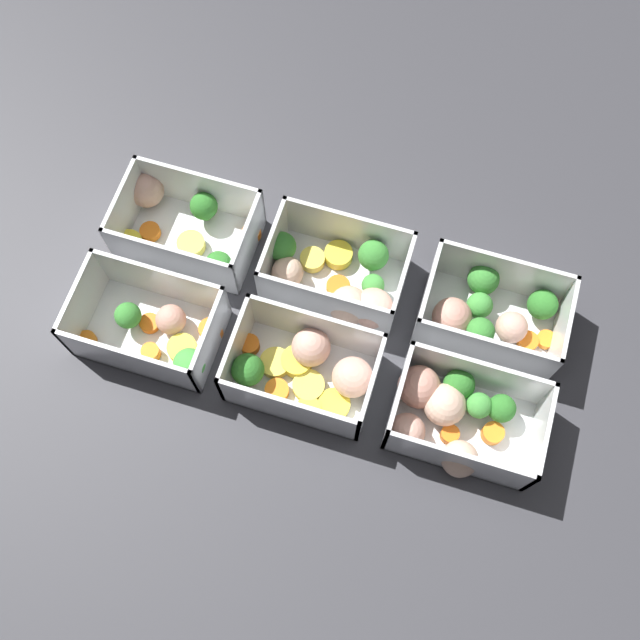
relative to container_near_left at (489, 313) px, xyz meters
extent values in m
plane|color=#38383D|center=(0.19, 0.07, -0.03)|extent=(4.00, 4.00, 0.00)
cube|color=white|center=(0.00, 0.00, -0.03)|extent=(0.17, 0.11, 0.00)
cube|color=white|center=(0.00, -0.05, 0.01)|extent=(0.17, 0.01, 0.08)
cube|color=white|center=(0.00, 0.05, 0.01)|extent=(0.17, 0.01, 0.08)
cube|color=white|center=(-0.08, 0.00, 0.01)|extent=(0.01, 0.11, 0.08)
cube|color=white|center=(0.08, 0.00, 0.01)|extent=(0.01, 0.11, 0.08)
cylinder|color=orange|center=(-0.06, 0.01, -0.02)|extent=(0.03, 0.03, 0.01)
sphere|color=tan|center=(0.04, 0.02, 0.00)|extent=(0.07, 0.07, 0.05)
cylinder|color=#49883F|center=(0.01, 0.03, -0.02)|extent=(0.01, 0.01, 0.02)
sphere|color=#388433|center=(0.01, 0.03, 0.01)|extent=(0.03, 0.03, 0.03)
cylinder|color=#519448|center=(0.01, -0.01, -0.02)|extent=(0.01, 0.01, 0.01)
sphere|color=#42933D|center=(0.01, -0.01, 0.00)|extent=(0.03, 0.03, 0.03)
cylinder|color=orange|center=(-0.08, 0.00, -0.02)|extent=(0.03, 0.03, 0.01)
sphere|color=#D19E8C|center=(-0.03, 0.01, -0.01)|extent=(0.05, 0.05, 0.04)
cylinder|color=#407A37|center=(-0.06, -0.03, -0.02)|extent=(0.01, 0.01, 0.01)
sphere|color=#2D7228|center=(-0.06, -0.03, 0.00)|extent=(0.04, 0.04, 0.04)
cylinder|color=#49883F|center=(0.02, -0.04, -0.02)|extent=(0.01, 0.01, 0.01)
sphere|color=#388433|center=(0.02, -0.04, 0.00)|extent=(0.04, 0.04, 0.04)
cube|color=white|center=(0.19, 0.00, -0.03)|extent=(0.17, 0.11, 0.00)
cube|color=white|center=(0.19, -0.05, 0.01)|extent=(0.17, 0.01, 0.08)
cube|color=white|center=(0.19, 0.05, 0.01)|extent=(0.17, 0.01, 0.08)
cube|color=white|center=(0.11, 0.00, 0.01)|extent=(0.01, 0.11, 0.08)
cube|color=white|center=(0.27, 0.00, 0.01)|extent=(0.01, 0.11, 0.08)
cylinder|color=#519448|center=(0.14, 0.01, -0.02)|extent=(0.01, 0.01, 0.01)
sphere|color=#42933D|center=(0.14, 0.01, 0.00)|extent=(0.03, 0.03, 0.03)
cylinder|color=#49883F|center=(0.15, -0.03, -0.02)|extent=(0.01, 0.01, 0.02)
sphere|color=#388433|center=(0.15, -0.03, 0.01)|extent=(0.04, 0.04, 0.04)
sphere|color=beige|center=(0.25, 0.02, 0.00)|extent=(0.04, 0.04, 0.04)
cylinder|color=orange|center=(0.19, 0.01, -0.02)|extent=(0.04, 0.04, 0.01)
cylinder|color=yellow|center=(0.20, -0.03, -0.02)|extent=(0.05, 0.05, 0.02)
sphere|color=beige|center=(0.16, 0.04, 0.00)|extent=(0.06, 0.06, 0.05)
sphere|color=#D19E8C|center=(0.14, 0.04, 0.00)|extent=(0.06, 0.06, 0.05)
cylinder|color=#49883F|center=(0.27, -0.01, -0.02)|extent=(0.01, 0.01, 0.02)
sphere|color=#388433|center=(0.27, -0.01, 0.01)|extent=(0.04, 0.04, 0.04)
cylinder|color=#DBC647|center=(0.23, -0.01, -0.02)|extent=(0.04, 0.04, 0.01)
cube|color=white|center=(0.39, 0.00, -0.03)|extent=(0.17, 0.11, 0.00)
cube|color=white|center=(0.39, -0.05, 0.01)|extent=(0.17, 0.01, 0.08)
cube|color=white|center=(0.39, 0.05, 0.01)|extent=(0.17, 0.01, 0.08)
cube|color=white|center=(0.31, 0.00, 0.01)|extent=(0.01, 0.11, 0.08)
cube|color=white|center=(0.47, 0.00, 0.01)|extent=(0.01, 0.11, 0.08)
cylinder|color=orange|center=(0.44, 0.01, -0.02)|extent=(0.03, 0.03, 0.01)
cylinder|color=#DBC647|center=(0.38, 0.01, -0.02)|extent=(0.05, 0.05, 0.01)
cylinder|color=#407A37|center=(0.38, -0.03, -0.02)|extent=(0.01, 0.01, 0.01)
sphere|color=#2D7228|center=(0.38, -0.03, 0.00)|extent=(0.04, 0.04, 0.04)
cylinder|color=#407A37|center=(0.33, 0.04, -0.02)|extent=(0.01, 0.01, 0.01)
sphere|color=#2D7228|center=(0.33, 0.04, 0.00)|extent=(0.03, 0.03, 0.03)
cylinder|color=orange|center=(0.31, -0.03, -0.02)|extent=(0.03, 0.03, 0.01)
sphere|color=#D19E8C|center=(0.46, -0.04, 0.00)|extent=(0.06, 0.06, 0.05)
cylinder|color=yellow|center=(0.46, 0.04, -0.02)|extent=(0.05, 0.05, 0.02)
cube|color=white|center=(0.00, 0.14, -0.03)|extent=(0.17, 0.11, 0.00)
cube|color=white|center=(0.00, 0.08, 0.01)|extent=(0.17, 0.01, 0.08)
cube|color=white|center=(0.00, 0.19, 0.01)|extent=(0.17, 0.01, 0.08)
cube|color=white|center=(-0.08, 0.14, 0.01)|extent=(0.01, 0.11, 0.08)
cube|color=white|center=(0.08, 0.14, 0.01)|extent=(0.01, 0.11, 0.08)
cylinder|color=#407A37|center=(-0.04, 0.11, -0.02)|extent=(0.01, 0.01, 0.01)
sphere|color=#2D7228|center=(-0.04, 0.11, 0.00)|extent=(0.03, 0.03, 0.03)
sphere|color=#D19E8C|center=(0.06, 0.17, 0.00)|extent=(0.06, 0.06, 0.04)
sphere|color=beige|center=(-0.01, 0.18, 0.00)|extent=(0.06, 0.06, 0.04)
cylinder|color=orange|center=(0.01, 0.15, -0.02)|extent=(0.03, 0.03, 0.01)
cylinder|color=#407A37|center=(0.01, 0.10, -0.02)|extent=(0.01, 0.01, 0.01)
sphere|color=#2D7228|center=(0.01, 0.10, 0.00)|extent=(0.04, 0.04, 0.04)
cylinder|color=orange|center=(-0.04, 0.14, -0.02)|extent=(0.04, 0.04, 0.02)
sphere|color=beige|center=(0.02, 0.13, 0.00)|extent=(0.06, 0.06, 0.05)
cylinder|color=#519448|center=(-0.01, 0.12, -0.02)|extent=(0.01, 0.01, 0.02)
sphere|color=#42933D|center=(-0.01, 0.12, 0.00)|extent=(0.03, 0.03, 0.03)
sphere|color=tan|center=(0.06, 0.11, 0.00)|extent=(0.06, 0.06, 0.05)
cube|color=white|center=(0.19, 0.14, -0.03)|extent=(0.17, 0.11, 0.00)
cube|color=white|center=(0.19, 0.08, 0.01)|extent=(0.17, 0.01, 0.08)
cube|color=white|center=(0.19, 0.19, 0.01)|extent=(0.17, 0.01, 0.08)
cube|color=white|center=(0.11, 0.14, 0.01)|extent=(0.01, 0.11, 0.08)
cube|color=white|center=(0.27, 0.14, 0.01)|extent=(0.01, 0.11, 0.08)
cylinder|color=yellow|center=(0.15, 0.16, -0.02)|extent=(0.05, 0.05, 0.01)
sphere|color=#D19E8C|center=(0.14, 0.13, 0.00)|extent=(0.06, 0.06, 0.05)
cylinder|color=#DBC647|center=(0.18, 0.15, -0.02)|extent=(0.05, 0.05, 0.01)
cylinder|color=orange|center=(0.27, 0.12, -0.02)|extent=(0.03, 0.03, 0.01)
cylinder|color=yellow|center=(0.21, 0.12, -0.02)|extent=(0.05, 0.05, 0.02)
cylinder|color=#407A37|center=(0.25, 0.16, -0.02)|extent=(0.01, 0.01, 0.01)
sphere|color=#2D7228|center=(0.25, 0.16, 0.01)|extent=(0.04, 0.04, 0.04)
sphere|color=#D19E8C|center=(0.19, 0.10, 0.00)|extent=(0.07, 0.07, 0.05)
cylinder|color=#DBC647|center=(0.23, 0.13, -0.02)|extent=(0.05, 0.05, 0.01)
cylinder|color=yellow|center=(0.17, 0.17, -0.02)|extent=(0.04, 0.04, 0.01)
cylinder|color=orange|center=(0.22, 0.16, -0.02)|extent=(0.04, 0.04, 0.01)
cube|color=white|center=(0.39, 0.14, -0.03)|extent=(0.17, 0.11, 0.00)
cube|color=white|center=(0.39, 0.08, 0.01)|extent=(0.17, 0.01, 0.08)
cube|color=white|center=(0.39, 0.19, 0.01)|extent=(0.17, 0.01, 0.08)
cube|color=white|center=(0.31, 0.14, 0.01)|extent=(0.01, 0.11, 0.08)
cube|color=white|center=(0.47, 0.14, 0.01)|extent=(0.01, 0.11, 0.08)
cylinder|color=#519448|center=(0.32, 0.17, -0.02)|extent=(0.01, 0.01, 0.02)
sphere|color=#42933D|center=(0.32, 0.17, 0.01)|extent=(0.04, 0.04, 0.04)
cylinder|color=orange|center=(0.39, 0.13, -0.02)|extent=(0.03, 0.03, 0.01)
cylinder|color=yellow|center=(0.34, 0.15, -0.02)|extent=(0.05, 0.05, 0.02)
sphere|color=tan|center=(0.37, 0.12, -0.01)|extent=(0.04, 0.04, 0.04)
cylinder|color=orange|center=(0.32, 0.12, -0.02)|extent=(0.04, 0.04, 0.02)
cylinder|color=orange|center=(0.46, 0.17, -0.02)|extent=(0.03, 0.03, 0.01)
cylinder|color=#49883F|center=(0.41, 0.13, -0.02)|extent=(0.01, 0.01, 0.01)
sphere|color=#388433|center=(0.41, 0.13, 0.00)|extent=(0.03, 0.03, 0.03)
cylinder|color=orange|center=(0.38, 0.16, -0.02)|extent=(0.03, 0.03, 0.02)
camera|label=1|loc=(0.10, 0.38, 0.84)|focal=42.00mm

